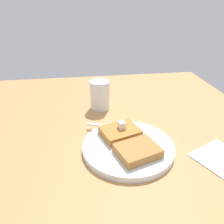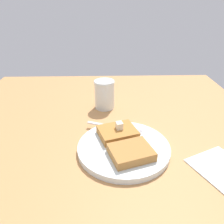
{
  "view_description": "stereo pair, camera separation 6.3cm",
  "coord_description": "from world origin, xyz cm",
  "views": [
    {
      "loc": [
        51.37,
        -6.07,
        36.67
      ],
      "look_at": [
        -3.47,
        1.7,
        6.83
      ],
      "focal_mm": 35.0,
      "sensor_mm": 36.0,
      "label": 1
    },
    {
      "loc": [
        51.9,
        0.19,
        36.67
      ],
      "look_at": [
        -3.47,
        1.7,
        6.83
      ],
      "focal_mm": 35.0,
      "sensor_mm": 36.0,
      "label": 2
    }
  ],
  "objects": [
    {
      "name": "plate",
      "position": [
        8.43,
        4.09,
        3.22
      ],
      "size": [
        22.81,
        22.81,
        1.52
      ],
      "color": "white",
      "rests_on": "table_surface"
    },
    {
      "name": "table_surface",
      "position": [
        0.0,
        0.0,
        1.17
      ],
      "size": [
        96.93,
        96.93,
        2.33
      ],
      "primitive_type": "cube",
      "color": "#B8804B",
      "rests_on": "ground"
    },
    {
      "name": "butter_pat_primary",
      "position": [
        4.03,
        3.2,
        6.87
      ],
      "size": [
        2.14,
        2.01,
        1.82
      ],
      "primitive_type": "cube",
      "rotation": [
        0.0,
        0.0,
        0.23
      ],
      "color": "#F5E8C8",
      "rests_on": "toast_slice_left"
    },
    {
      "name": "syrup_jar",
      "position": [
        -15.37,
        -0.68,
        6.92
      ],
      "size": [
        6.85,
        6.85,
        9.65
      ],
      "color": "#381A0C",
      "rests_on": "table_surface"
    },
    {
      "name": "fork",
      "position": [
        0.58,
        2.89,
        4.03
      ],
      "size": [
        7.06,
        15.46,
        0.36
      ],
      "color": "silver",
      "rests_on": "plate"
    },
    {
      "name": "toast_slice_middle",
      "position": [
        12.52,
        5.44,
        4.91
      ],
      "size": [
        10.13,
        11.3,
        2.11
      ],
      "primitive_type": "cube",
      "rotation": [
        0.0,
        0.0,
        0.32
      ],
      "color": "#AB7439",
      "rests_on": "plate"
    },
    {
      "name": "toast_slice_left",
      "position": [
        4.34,
        2.75,
        4.91
      ],
      "size": [
        10.13,
        11.3,
        2.11
      ],
      "primitive_type": "cube",
      "rotation": [
        0.0,
        0.0,
        0.32
      ],
      "color": "#AE7131",
      "rests_on": "plate"
    }
  ]
}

